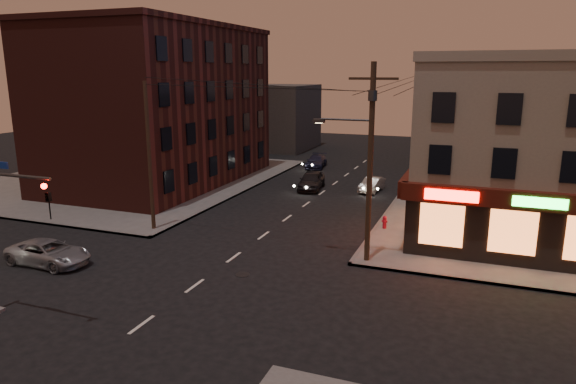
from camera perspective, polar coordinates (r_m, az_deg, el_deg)
The scene contains 16 objects.
ground at distance 24.54m, azimuth -10.33°, elevation -10.23°, with size 120.00×120.00×0.00m, color black.
sidewalk_ne at distance 39.80m, azimuth 28.96°, elevation -2.41°, with size 24.00×28.00×0.15m, color #514F4C.
sidewalk_nw at distance 49.41m, azimuth -16.95°, elevation 1.47°, with size 24.00×28.00×0.15m, color #514F4C.
pizza_building at distance 33.09m, azimuth 27.68°, elevation 4.21°, with size 15.85×12.85×10.50m.
brick_apartment at distance 46.48m, azimuth -14.03°, elevation 9.14°, with size 12.00×20.00×13.00m, color #451A16.
bg_building_ne_a at distance 57.50m, azimuth 22.92°, elevation 6.06°, with size 10.00×12.00×7.00m, color #3F3D3A.
bg_building_nw at distance 66.26m, azimuth -1.35°, elevation 8.35°, with size 9.00×10.00×8.00m, color #3F3D3A.
bg_building_ne_b at distance 71.45m, azimuth 20.97°, elevation 7.04°, with size 8.00×8.00×6.00m, color #3F3D3A.
utility_pole_main at distance 25.78m, azimuth 8.91°, elevation 4.34°, with size 4.20×0.44×10.00m.
utility_pole_far at distance 51.63m, azimuth 15.17°, elevation 7.22°, with size 0.26×0.26×9.00m, color #382619.
utility_pole_west at distance 32.13m, azimuth -15.14°, elevation 3.78°, with size 0.24×0.24×9.00m, color #382619.
suv_cross at distance 29.20m, azimuth -25.06°, elevation -6.13°, with size 2.06×4.47×1.24m, color gray.
sedan_near at distance 43.11m, azimuth 2.62°, elevation 1.30°, with size 1.79×4.44×1.51m, color black.
sedan_mid at distance 42.82m, azimuth 9.32°, elevation 0.82°, with size 1.24×3.54×1.17m, color gray.
sedan_far at distance 52.96m, azimuth 3.14°, elevation 3.41°, with size 1.76×4.32×1.25m, color #1A1D35.
fire_hydrant at distance 32.48m, azimuth 10.69°, elevation -3.23°, with size 0.35×0.35×0.81m.
Camera 1 is at (11.91, -19.13, 9.70)m, focal length 32.00 mm.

